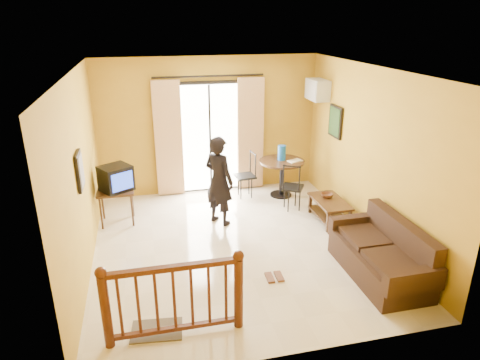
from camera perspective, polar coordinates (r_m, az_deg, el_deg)
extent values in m
plane|color=beige|center=(7.08, -0.50, -8.70)|extent=(5.00, 5.00, 0.00)
plane|color=white|center=(6.19, -0.59, 14.43)|extent=(5.00, 5.00, 0.00)
plane|color=#B78C23|center=(8.86, -4.12, 7.18)|extent=(4.50, 0.00, 4.50)
plane|color=#B78C23|center=(4.30, 6.86, -8.49)|extent=(4.50, 0.00, 4.50)
plane|color=#B78C23|center=(6.43, -20.51, 0.47)|extent=(0.00, 5.00, 5.00)
plane|color=#B78C23|center=(7.31, 16.97, 3.29)|extent=(0.00, 5.00, 5.00)
cube|color=black|center=(8.91, -4.06, 5.59)|extent=(1.34, 0.03, 2.34)
cube|color=white|center=(8.88, -4.02, 5.54)|extent=(1.20, 0.04, 2.20)
cube|color=black|center=(8.86, -4.00, 5.50)|extent=(0.04, 0.02, 2.20)
cube|color=beige|center=(8.73, -9.51, 5.37)|extent=(0.55, 0.08, 2.35)
cube|color=beige|center=(8.99, 1.40, 6.10)|extent=(0.55, 0.08, 2.35)
cylinder|color=black|center=(8.58, -4.19, 13.65)|extent=(2.20, 0.04, 0.04)
cube|color=black|center=(7.89, -16.28, -1.42)|extent=(0.63, 0.53, 0.04)
cylinder|color=black|center=(7.84, -18.03, -4.22)|extent=(0.04, 0.04, 0.61)
cylinder|color=black|center=(7.80, -14.18, -3.92)|extent=(0.04, 0.04, 0.61)
cylinder|color=black|center=(8.23, -17.84, -2.99)|extent=(0.04, 0.04, 0.61)
cylinder|color=black|center=(8.19, -14.17, -2.70)|extent=(0.04, 0.04, 0.61)
cube|color=black|center=(7.80, -16.24, 0.25)|extent=(0.65, 0.64, 0.45)
cube|color=blue|center=(7.62, -15.41, -0.18)|extent=(0.35, 0.22, 0.32)
cube|color=black|center=(6.19, -20.61, 1.16)|extent=(0.04, 0.42, 0.52)
cube|color=#5C544F|center=(6.18, -20.38, 1.18)|extent=(0.01, 0.34, 0.44)
cylinder|color=black|center=(8.75, 5.62, 2.47)|extent=(0.92, 0.92, 0.04)
cylinder|color=black|center=(8.87, 5.54, 0.19)|extent=(0.08, 0.08, 0.74)
cylinder|color=black|center=(9.00, 5.46, -1.94)|extent=(0.45, 0.45, 0.03)
cylinder|color=blue|center=(8.74, 5.60, 3.64)|extent=(0.16, 0.16, 0.30)
cube|color=#F3E7CF|center=(8.72, 7.32, 2.56)|extent=(0.32, 0.26, 0.02)
cube|color=silver|center=(8.77, 10.32, 11.76)|extent=(0.30, 0.60, 0.40)
cube|color=gray|center=(8.72, 9.39, 11.75)|extent=(0.02, 0.56, 0.36)
cube|color=black|center=(8.34, 12.61, 7.61)|extent=(0.04, 0.50, 0.60)
cube|color=black|center=(8.33, 12.45, 7.60)|extent=(0.01, 0.42, 0.52)
cube|color=black|center=(7.89, 11.90, -2.80)|extent=(0.51, 0.91, 0.04)
cube|color=black|center=(8.00, 11.76, -4.53)|extent=(0.47, 0.87, 0.03)
cube|color=black|center=(7.56, 11.66, -5.49)|extent=(0.05, 0.05, 0.39)
cube|color=black|center=(7.73, 14.41, -5.13)|extent=(0.05, 0.05, 0.39)
cube|color=black|center=(8.23, 9.35, -3.07)|extent=(0.05, 0.05, 0.39)
cube|color=black|center=(8.38, 11.93, -2.78)|extent=(0.05, 0.05, 0.39)
imported|color=#56301D|center=(7.99, 11.49, -2.02)|extent=(0.25, 0.25, 0.07)
cube|color=black|center=(6.55, 17.99, -10.47)|extent=(0.82, 1.63, 0.41)
cube|color=black|center=(6.53, 20.66, -7.33)|extent=(0.19, 1.63, 0.56)
cube|color=black|center=(5.88, 22.17, -12.34)|extent=(0.81, 0.17, 0.30)
cube|color=black|center=(7.04, 14.97, -5.75)|extent=(0.81, 0.17, 0.30)
cube|color=black|center=(6.15, 19.50, -10.30)|extent=(0.56, 0.66, 0.10)
cube|color=black|center=(6.67, 16.31, -7.34)|extent=(0.56, 0.66, 0.10)
imported|color=black|center=(7.52, -2.82, -0.10)|extent=(0.67, 0.70, 1.61)
cylinder|color=#471E0F|center=(5.14, -17.44, -16.49)|extent=(0.11, 0.11, 0.92)
cylinder|color=#471E0F|center=(5.20, -0.20, -14.90)|extent=(0.11, 0.11, 0.92)
sphere|color=#471E0F|center=(4.86, -18.10, -11.68)|extent=(0.13, 0.13, 0.13)
sphere|color=#471E0F|center=(4.92, -0.21, -10.08)|extent=(0.13, 0.13, 0.13)
cube|color=#471E0F|center=(4.86, -9.04, -11.50)|extent=(1.55, 0.08, 0.06)
cube|color=#471E0F|center=(5.34, -8.52, -18.96)|extent=(1.55, 0.06, 0.05)
cube|color=#554E44|center=(5.49, -11.03, -19.06)|extent=(0.64, 0.46, 0.02)
cube|color=#56301D|center=(6.28, 3.98, -12.85)|extent=(0.11, 0.25, 0.03)
cube|color=#56301D|center=(6.32, 5.23, -12.67)|extent=(0.11, 0.25, 0.03)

